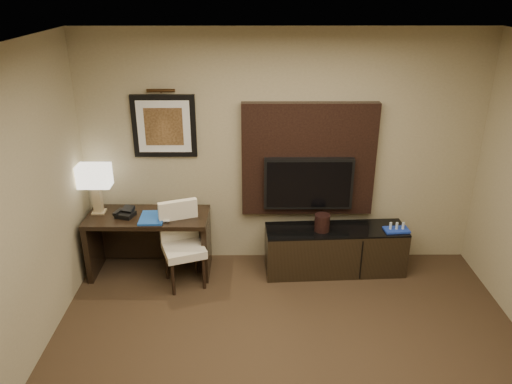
{
  "coord_description": "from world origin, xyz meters",
  "views": [
    {
      "loc": [
        -0.32,
        -2.85,
        3.15
      ],
      "look_at": [
        -0.29,
        1.8,
        1.15
      ],
      "focal_mm": 35.0,
      "sensor_mm": 36.0,
      "label": 1
    }
  ],
  "objects_px": {
    "credenza": "(335,250)",
    "desk_chair": "(184,249)",
    "desk": "(150,244)",
    "desk_phone": "(125,213)",
    "minibar_tray": "(397,227)",
    "tv": "(308,184)",
    "table_lamp": "(96,187)",
    "ice_bucket": "(322,223)"
  },
  "relations": [
    {
      "from": "credenza",
      "to": "desk_chair",
      "type": "xyz_separation_m",
      "value": [
        -1.69,
        -0.26,
        0.17
      ]
    },
    {
      "from": "desk",
      "to": "desk_phone",
      "type": "xyz_separation_m",
      "value": [
        -0.23,
        -0.03,
        0.41
      ]
    },
    {
      "from": "desk_phone",
      "to": "minibar_tray",
      "type": "bearing_deg",
      "value": 17.88
    },
    {
      "from": "tv",
      "to": "desk_phone",
      "type": "xyz_separation_m",
      "value": [
        -2.03,
        -0.22,
        -0.25
      ]
    },
    {
      "from": "desk_chair",
      "to": "table_lamp",
      "type": "xyz_separation_m",
      "value": [
        -0.98,
        0.33,
        0.59
      ]
    },
    {
      "from": "tv",
      "to": "minibar_tray",
      "type": "distance_m",
      "value": 1.1
    },
    {
      "from": "minibar_tray",
      "to": "tv",
      "type": "bearing_deg",
      "value": 166.36
    },
    {
      "from": "tv",
      "to": "desk_phone",
      "type": "bearing_deg",
      "value": -173.81
    },
    {
      "from": "table_lamp",
      "to": "ice_bucket",
      "type": "distance_m",
      "value": 2.53
    },
    {
      "from": "table_lamp",
      "to": "minibar_tray",
      "type": "bearing_deg",
      "value": -2.08
    },
    {
      "from": "credenza",
      "to": "ice_bucket",
      "type": "distance_m",
      "value": 0.41
    },
    {
      "from": "table_lamp",
      "to": "credenza",
      "type": "bearing_deg",
      "value": -1.56
    },
    {
      "from": "table_lamp",
      "to": "desk_phone",
      "type": "distance_m",
      "value": 0.43
    },
    {
      "from": "ice_bucket",
      "to": "minibar_tray",
      "type": "relative_size",
      "value": 0.7
    },
    {
      "from": "desk_phone",
      "to": "minibar_tray",
      "type": "relative_size",
      "value": 0.67
    },
    {
      "from": "desk_chair",
      "to": "ice_bucket",
      "type": "xyz_separation_m",
      "value": [
        1.52,
        0.22,
        0.2
      ]
    },
    {
      "from": "desk_chair",
      "to": "desk_phone",
      "type": "relative_size",
      "value": 4.83
    },
    {
      "from": "credenza",
      "to": "desk_chair",
      "type": "relative_size",
      "value": 1.79
    },
    {
      "from": "desk",
      "to": "table_lamp",
      "type": "bearing_deg",
      "value": 173.36
    },
    {
      "from": "credenza",
      "to": "desk_phone",
      "type": "distance_m",
      "value": 2.4
    },
    {
      "from": "tv",
      "to": "desk_chair",
      "type": "relative_size",
      "value": 1.13
    },
    {
      "from": "desk_chair",
      "to": "desk_phone",
      "type": "distance_m",
      "value": 0.77
    },
    {
      "from": "credenza",
      "to": "minibar_tray",
      "type": "height_order",
      "value": "minibar_tray"
    },
    {
      "from": "desk",
      "to": "minibar_tray",
      "type": "xyz_separation_m",
      "value": [
        2.78,
        -0.05,
        0.23
      ]
    },
    {
      "from": "table_lamp",
      "to": "desk_phone",
      "type": "relative_size",
      "value": 3.35
    },
    {
      "from": "ice_bucket",
      "to": "desk_chair",
      "type": "bearing_deg",
      "value": -171.65
    },
    {
      "from": "credenza",
      "to": "minibar_tray",
      "type": "bearing_deg",
      "value": -7.18
    },
    {
      "from": "tv",
      "to": "desk_phone",
      "type": "distance_m",
      "value": 2.06
    },
    {
      "from": "table_lamp",
      "to": "minibar_tray",
      "type": "height_order",
      "value": "table_lamp"
    },
    {
      "from": "credenza",
      "to": "table_lamp",
      "type": "distance_m",
      "value": 2.78
    },
    {
      "from": "tv",
      "to": "ice_bucket",
      "type": "height_order",
      "value": "tv"
    },
    {
      "from": "table_lamp",
      "to": "desk_phone",
      "type": "xyz_separation_m",
      "value": [
        0.32,
        -0.1,
        -0.26
      ]
    },
    {
      "from": "desk",
      "to": "table_lamp",
      "type": "relative_size",
      "value": 2.2
    },
    {
      "from": "table_lamp",
      "to": "tv",
      "type": "bearing_deg",
      "value": 2.85
    },
    {
      "from": "credenza",
      "to": "desk_phone",
      "type": "height_order",
      "value": "desk_phone"
    },
    {
      "from": "desk",
      "to": "tv",
      "type": "bearing_deg",
      "value": 6.87
    },
    {
      "from": "desk_chair",
      "to": "table_lamp",
      "type": "height_order",
      "value": "table_lamp"
    },
    {
      "from": "desk_phone",
      "to": "ice_bucket",
      "type": "distance_m",
      "value": 2.18
    },
    {
      "from": "desk",
      "to": "credenza",
      "type": "height_order",
      "value": "desk"
    },
    {
      "from": "credenza",
      "to": "desk_phone",
      "type": "relative_size",
      "value": 8.64
    },
    {
      "from": "minibar_tray",
      "to": "table_lamp",
      "type": "bearing_deg",
      "value": 177.92
    },
    {
      "from": "table_lamp",
      "to": "ice_bucket",
      "type": "bearing_deg",
      "value": -2.53
    }
  ]
}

